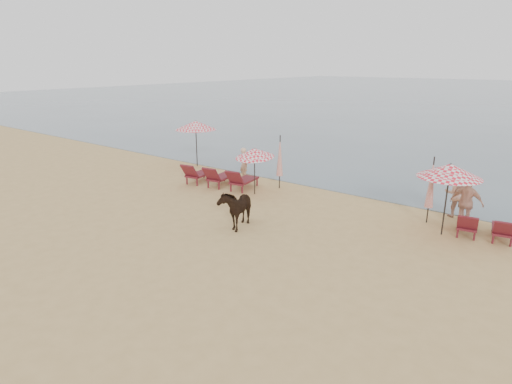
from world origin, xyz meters
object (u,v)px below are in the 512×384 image
umbrella_open_right (450,171)px  umbrella_closed_right (431,183)px  lounger_cluster_right (485,226)px  umbrella_closed_left (280,156)px  lounger_cluster_left (219,176)px  beachgoer_right_a (457,194)px  beachgoer_left (244,164)px  beachgoer_right_b (467,203)px  umbrella_open_left_b (255,153)px  umbrella_open_left_a (196,125)px  cow (236,207)px

umbrella_open_right → umbrella_closed_right: (-0.73, 0.82, -0.70)m
lounger_cluster_right → umbrella_closed_left: (-8.46, 0.68, 1.07)m
lounger_cluster_left → beachgoer_right_a: bearing=4.7°
beachgoer_left → beachgoer_right_b: 9.96m
umbrella_closed_left → beachgoer_right_a: (7.19, 0.89, -0.60)m
umbrella_open_left_b → umbrella_closed_left: 1.47m
lounger_cluster_left → lounger_cluster_right: (10.81, 0.77, -0.07)m
lounger_cluster_right → beachgoer_right_a: (-1.28, 1.58, 0.47)m
umbrella_open_left_a → umbrella_open_left_b: umbrella_open_left_a is taller
beachgoer_right_a → beachgoer_right_b: beachgoer_right_b is taller
umbrella_open_right → umbrella_closed_left: size_ratio=1.00×
lounger_cluster_left → beachgoer_left: beachgoer_left is taller
umbrella_open_left_b → umbrella_closed_right: bearing=26.3°
umbrella_closed_left → beachgoer_left: (-2.22, 0.24, -0.70)m
lounger_cluster_left → umbrella_open_right: bearing=-7.5°
umbrella_open_left_b → umbrella_open_right: umbrella_open_right is taller
lounger_cluster_left → umbrella_open_right: 9.81m
umbrella_open_right → umbrella_closed_right: size_ratio=1.01×
lounger_cluster_left → umbrella_open_left_b: 2.42m
umbrella_open_left_b → umbrella_closed_right: 6.99m
lounger_cluster_right → beachgoer_right_b: beachgoer_right_b is taller
umbrella_closed_right → beachgoer_right_a: 1.52m
umbrella_closed_right → cow: size_ratio=1.45×
umbrella_open_right → beachgoer_right_b: bearing=90.9°
lounger_cluster_left → beachgoer_right_a: (9.53, 2.35, 0.40)m
umbrella_open_left_a → beachgoer_right_b: 13.79m
lounger_cluster_right → umbrella_open_left_b: umbrella_open_left_b is taller
lounger_cluster_left → lounger_cluster_right: 10.84m
umbrella_open_left_b → umbrella_closed_left: bearing=94.8°
umbrella_open_right → cow: 6.98m
umbrella_open_left_a → umbrella_closed_right: (12.55, -1.13, -0.76)m
lounger_cluster_right → umbrella_closed_right: umbrella_closed_right is taller
umbrella_open_left_b → cow: umbrella_open_left_b is taller
lounger_cluster_right → umbrella_open_left_b: (-8.79, -0.71, 1.40)m
lounger_cluster_left → umbrella_open_left_a: bearing=139.4°
lounger_cluster_left → umbrella_open_right: size_ratio=1.40×
umbrella_closed_left → cow: size_ratio=1.46×
umbrella_open_left_a → umbrella_open_left_b: bearing=-32.7°
cow → beachgoer_right_b: beachgoer_right_b is taller
umbrella_open_left_a → beachgoer_right_a: bearing=-11.2°
umbrella_open_left_b → beachgoer_right_a: (7.51, 2.29, -0.93)m
umbrella_open_left_b → lounger_cluster_left: bearing=-160.6°
lounger_cluster_left → cow: size_ratio=2.04×
lounger_cluster_right → beachgoer_right_a: size_ratio=1.06×
umbrella_closed_left → beachgoer_right_a: size_ratio=1.37×
umbrella_open_left_a → umbrella_closed_left: 6.06m
lounger_cluster_left → beachgoer_right_a: size_ratio=1.92×
lounger_cluster_left → umbrella_open_right: umbrella_open_right is taller
umbrella_closed_left → beachgoer_left: 2.34m
umbrella_open_left_a → beachgoer_right_a: umbrella_open_left_a is taller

